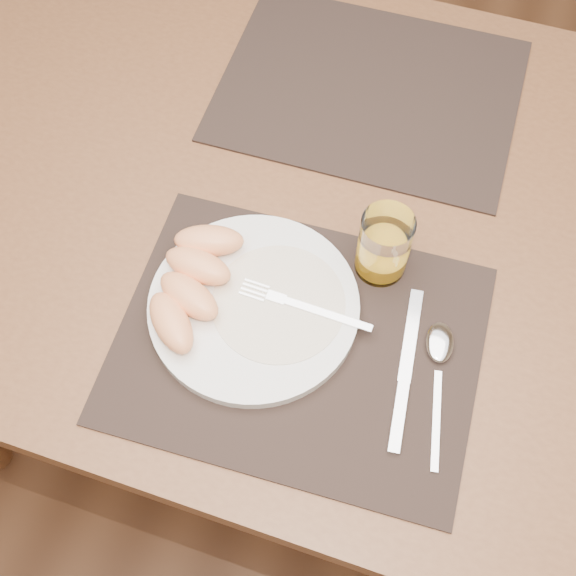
# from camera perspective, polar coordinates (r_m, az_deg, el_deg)

# --- Properties ---
(ground) EXTENTS (5.00, 5.00, 0.00)m
(ground) POSITION_cam_1_polar(r_m,az_deg,el_deg) (1.69, 2.17, -8.11)
(ground) COLOR brown
(ground) RESTS_ON ground
(table) EXTENTS (1.40, 0.90, 0.75)m
(table) POSITION_cam_1_polar(r_m,az_deg,el_deg) (1.09, 3.34, 4.16)
(table) COLOR brown
(table) RESTS_ON ground
(placemat_near) EXTENTS (0.46, 0.37, 0.00)m
(placemat_near) POSITION_cam_1_polar(r_m,az_deg,el_deg) (0.91, 0.83, -4.39)
(placemat_near) COLOR black
(placemat_near) RESTS_ON table
(placemat_far) EXTENTS (0.46, 0.36, 0.00)m
(placemat_far) POSITION_cam_1_polar(r_m,az_deg,el_deg) (1.16, 6.43, 15.30)
(placemat_far) COLOR black
(placemat_far) RESTS_ON table
(plate) EXTENTS (0.27, 0.27, 0.02)m
(plate) POSITION_cam_1_polar(r_m,az_deg,el_deg) (0.92, -2.72, -1.42)
(plate) COLOR white
(plate) RESTS_ON placemat_near
(plate_dressing) EXTENTS (0.17, 0.17, 0.00)m
(plate_dressing) POSITION_cam_1_polar(r_m,az_deg,el_deg) (0.91, -0.76, -1.17)
(plate_dressing) COLOR white
(plate_dressing) RESTS_ON plate
(fork) EXTENTS (0.17, 0.03, 0.00)m
(fork) POSITION_cam_1_polar(r_m,az_deg,el_deg) (0.91, 0.48, -1.23)
(fork) COLOR silver
(fork) RESTS_ON plate
(knife) EXTENTS (0.04, 0.22, 0.01)m
(knife) POSITION_cam_1_polar(r_m,az_deg,el_deg) (0.90, 9.14, -7.32)
(knife) COLOR silver
(knife) RESTS_ON placemat_near
(spoon) EXTENTS (0.06, 0.19, 0.01)m
(spoon) POSITION_cam_1_polar(r_m,az_deg,el_deg) (0.92, 11.86, -5.08)
(spoon) COLOR silver
(spoon) RESTS_ON placemat_near
(juice_glass) EXTENTS (0.07, 0.07, 0.10)m
(juice_glass) POSITION_cam_1_polar(r_m,az_deg,el_deg) (0.93, 7.55, 3.22)
(juice_glass) COLOR white
(juice_glass) RESTS_ON placemat_near
(grapefruit_wedges) EXTENTS (0.11, 0.21, 0.04)m
(grapefruit_wedges) POSITION_cam_1_polar(r_m,az_deg,el_deg) (0.92, -7.58, 0.59)
(grapefruit_wedges) COLOR #FEA668
(grapefruit_wedges) RESTS_ON plate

